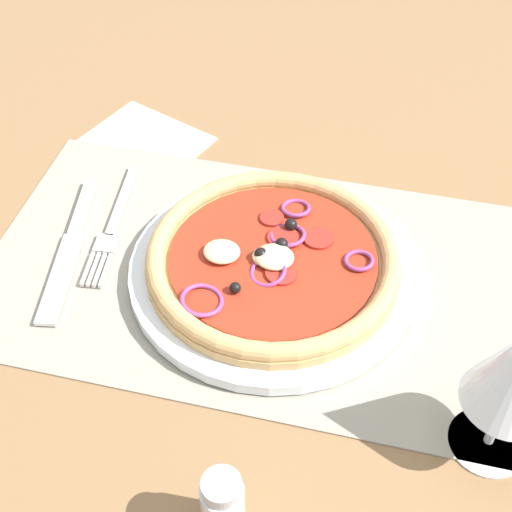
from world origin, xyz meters
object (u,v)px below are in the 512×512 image
pizza (272,261)px  fork (112,229)px  napkin (141,144)px  pepper_shaker (223,506)px  plate (272,274)px  knife (70,248)px

pizza → fork: bearing=-8.4°
napkin → pepper_shaker: 47.31cm
plate → napkin: size_ratio=2.06×
plate → pizza: 1.70cm
pizza → napkin: pizza is taller
plate → fork: (17.54, -2.60, -0.40)cm
plate → pepper_shaker: 24.87cm
napkin → fork: bearing=98.2°
fork → napkin: 14.85cm
plate → napkin: bearing=-41.3°
plate → pepper_shaker: pepper_shaker is taller
napkin → knife: bearing=87.1°
plate → knife: plate is taller
plate → pepper_shaker: (-1.91, 24.70, 2.23)cm
plate → pizza: bearing=-26.5°
fork → napkin: fork is taller
pepper_shaker → knife: bearing=-46.4°
pepper_shaker → pizza: bearing=-85.5°
pizza → knife: size_ratio=1.22×
pizza → pepper_shaker: bearing=94.5°
fork → pepper_shaker: 33.62cm
fork → knife: bearing=-46.4°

